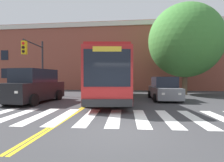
{
  "coord_description": "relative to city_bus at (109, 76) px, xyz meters",
  "views": [
    {
      "loc": [
        0.43,
        -5.56,
        1.72
      ],
      "look_at": [
        -1.02,
        6.97,
        1.46
      ],
      "focal_mm": 28.0,
      "sensor_mm": 36.0,
      "label": 1
    }
  ],
  "objects": [
    {
      "name": "traffic_light_far_corner",
      "position": [
        -6.46,
        0.7,
        1.54
      ],
      "size": [
        0.65,
        3.65,
        5.14
      ],
      "color": "#28282D",
      "rests_on": "ground"
    },
    {
      "name": "traffic_light_overhead",
      "position": [
        0.14,
        1.43,
        1.3
      ],
      "size": [
        0.34,
        4.57,
        4.61
      ],
      "color": "#28282D",
      "rests_on": "ground"
    },
    {
      "name": "lane_line_yellow_inner",
      "position": [
        -1.01,
        7.94,
        -1.85
      ],
      "size": [
        0.12,
        36.0,
        0.01
      ],
      "primitive_type": "cube",
      "color": "gold",
      "rests_on": "ground"
    },
    {
      "name": "street_tree_curbside_large",
      "position": [
        7.09,
        4.73,
        3.53
      ],
      "size": [
        9.66,
        9.5,
        9.02
      ],
      "color": "brown",
      "rests_on": "ground"
    },
    {
      "name": "car_black_near_lane",
      "position": [
        -4.86,
        -2.15,
        -0.76
      ],
      "size": [
        2.57,
        4.99,
        2.3
      ],
      "color": "black",
      "rests_on": "ground"
    },
    {
      "name": "lane_line_yellow_outer",
      "position": [
        -0.85,
        7.94,
        -1.85
      ],
      "size": [
        0.12,
        36.0,
        0.01
      ],
      "primitive_type": "cube",
      "color": "gold",
      "rests_on": "ground"
    },
    {
      "name": "building_facade",
      "position": [
        -0.12,
        14.51,
        2.82
      ],
      "size": [
        40.99,
        9.46,
        9.33
      ],
      "color": "brown",
      "rests_on": "ground"
    },
    {
      "name": "car_grey_far_lane",
      "position": [
        4.28,
        0.28,
        -1.03
      ],
      "size": [
        2.19,
        4.22,
        1.77
      ],
      "color": "slate",
      "rests_on": "ground"
    },
    {
      "name": "crosswalk",
      "position": [
        0.52,
        -6.06,
        -1.84
      ],
      "size": [
        15.23,
        4.0,
        0.01
      ],
      "color": "white",
      "rests_on": "ground"
    },
    {
      "name": "ground_plane",
      "position": [
        1.41,
        -7.94,
        -1.85
      ],
      "size": [
        120.0,
        120.0,
        0.0
      ],
      "primitive_type": "plane",
      "color": "#38383A"
    },
    {
      "name": "city_bus",
      "position": [
        0.0,
        0.0,
        0.0
      ],
      "size": [
        3.79,
        11.41,
        3.43
      ],
      "color": "#B22323",
      "rests_on": "ground"
    }
  ]
}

